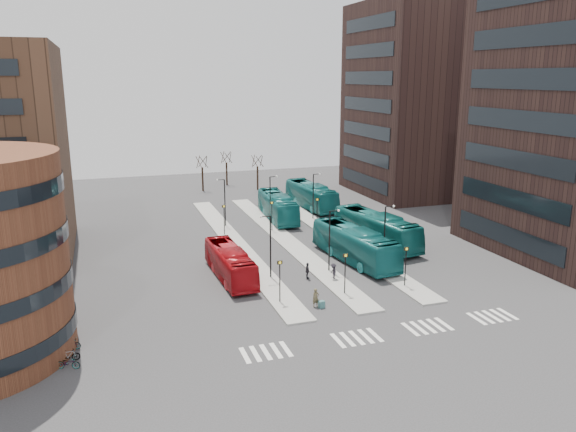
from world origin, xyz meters
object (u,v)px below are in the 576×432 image
object	(u,v)px
red_bus	(230,263)
suitcase	(322,304)
teal_bus_b	(278,207)
bicycle_mid	(69,356)
bicycle_near	(68,363)
teal_bus_d	(311,196)
commuter_b	(307,271)
commuter_a	(233,269)
teal_bus_c	(376,229)
teal_bus_a	(354,245)
traveller	(316,298)
commuter_c	(333,272)
bicycle_far	(70,344)

from	to	relation	value
red_bus	suitcase	bearing A→B (deg)	-61.27
teal_bus_b	bicycle_mid	bearing A→B (deg)	-123.64
bicycle_near	teal_bus_d	bearing A→B (deg)	-20.53
commuter_b	red_bus	bearing A→B (deg)	83.22
commuter_a	bicycle_near	size ratio (longest dim) A/B	1.10
suitcase	red_bus	xyz separation A→B (m)	(-5.62, 9.41, 1.21)
teal_bus_c	teal_bus_a	bearing A→B (deg)	-145.44
traveller	commuter_c	distance (m)	6.65
red_bus	commuter_b	size ratio (longest dim) A/B	6.78
teal_bus_c	commuter_c	distance (m)	13.05
suitcase	commuter_b	world-z (taller)	commuter_b
red_bus	teal_bus_c	bearing A→B (deg)	14.67
teal_bus_d	traveller	distance (m)	36.58
teal_bus_a	bicycle_mid	world-z (taller)	teal_bus_a
teal_bus_c	bicycle_mid	size ratio (longest dim) A/B	8.99
commuter_b	teal_bus_b	bearing A→B (deg)	3.09
suitcase	red_bus	distance (m)	11.03
suitcase	commuter_c	world-z (taller)	commuter_c
teal_bus_a	teal_bus_b	bearing A→B (deg)	89.63
suitcase	commuter_a	world-z (taller)	commuter_a
teal_bus_d	commuter_b	distance (m)	29.91
teal_bus_d	bicycle_near	size ratio (longest dim) A/B	8.23
red_bus	teal_bus_b	size ratio (longest dim) A/B	0.87
bicycle_far	bicycle_near	bearing A→B (deg)	-165.56
bicycle_far	teal_bus_c	bearing A→B (deg)	-49.10
traveller	teal_bus_d	bearing A→B (deg)	69.94
suitcase	bicycle_far	world-z (taller)	bicycle_far
suitcase	traveller	distance (m)	0.72
teal_bus_d	bicycle_far	distance (m)	47.93
commuter_c	bicycle_far	bearing A→B (deg)	-68.83
teal_bus_a	bicycle_mid	xyz separation A→B (m)	(-27.35, -13.24, -1.36)
teal_bus_a	commuter_a	world-z (taller)	teal_bus_a
teal_bus_b	bicycle_near	world-z (taller)	teal_bus_b
commuter_c	bicycle_far	world-z (taller)	commuter_c
commuter_b	bicycle_mid	world-z (taller)	commuter_b
teal_bus_b	bicycle_far	distance (m)	39.78
suitcase	bicycle_near	distance (m)	20.01
teal_bus_b	commuter_c	size ratio (longest dim) A/B	7.56
commuter_a	bicycle_mid	size ratio (longest dim) A/B	1.17
commuter_b	bicycle_near	size ratio (longest dim) A/B	1.02
suitcase	bicycle_mid	distance (m)	19.83
bicycle_near	bicycle_mid	bearing A→B (deg)	18.94
teal_bus_d	commuter_b	world-z (taller)	teal_bus_d
teal_bus_d	traveller	bearing A→B (deg)	-113.51
red_bus	commuter_c	size ratio (longest dim) A/B	6.59
commuter_a	bicycle_far	xyz separation A→B (m)	(-14.26, -10.43, -0.46)
teal_bus_c	commuter_b	size ratio (longest dim) A/B	8.28
suitcase	teal_bus_c	size ratio (longest dim) A/B	0.05
teal_bus_d	commuter_a	world-z (taller)	teal_bus_d
red_bus	teal_bus_a	world-z (taller)	teal_bus_a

